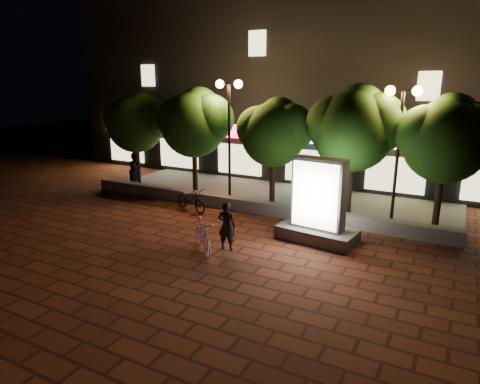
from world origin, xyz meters
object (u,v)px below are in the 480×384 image
Objects in this scene: street_lamp_right at (401,119)px; pedestrian at (136,170)px; scooter_parked at (191,199)px; tree_far_left at (137,121)px; rider at (227,226)px; scooter_pink at (203,236)px; ad_kiosk at (318,208)px; tree_mid at (275,130)px; tree_left at (195,121)px; tree_far_right at (448,136)px; tree_right at (355,126)px; street_lamp_left at (229,109)px.

street_lamp_right is 12.41m from pedestrian.
street_lamp_right reaches higher than scooter_parked.
rider is at bearing -33.19° from tree_far_left.
street_lamp_right is 2.73× the size of scooter_parked.
street_lamp_right is at bearing 2.18° from scooter_pink.
ad_kiosk is (-1.94, -2.98, -2.76)m from street_lamp_right.
tree_mid is 2.57× the size of pedestrian.
tree_left is 10.50m from tree_far_right.
scooter_pink is at bearing -54.84° from tree_left.
tree_far_right is 2.72× the size of pedestrian.
tree_right reaches higher than scooter_parked.
tree_far_left is at bearing 180.00° from tree_mid.
tree_left is at bearing -180.00° from tree_right.
street_lamp_left is at bearing -2.76° from tree_far_left.
scooter_parked is at bearing -163.85° from street_lamp_right.
tree_far_right is (14.00, 0.00, 0.08)m from tree_far_left.
tree_far_left reaches higher than rider.
rider is (-4.22, -5.12, -3.10)m from street_lamp_right.
street_lamp_right is 1.77× the size of ad_kiosk.
scooter_parked is at bearing 172.19° from ad_kiosk.
ad_kiosk is 3.94m from scooter_pink.
tree_far_left is at bearing 94.96° from scooter_pink.
street_lamp_left reaches higher than tree_far_left.
tree_far_left is 5.50m from street_lamp_left.
street_lamp_left is 2.96× the size of pedestrian.
rider is at bearing -137.03° from tree_far_right.
street_lamp_left reaches higher than rider.
tree_far_right reaches higher than rider.
ad_kiosk is at bearing -4.43° from scooter_pink.
tree_right reaches higher than scooter_pink.
street_lamp_right is 7.32m from rider.
ad_kiosk is (-3.50, -3.24, -2.23)m from tree_far_right.
tree_far_right is 2.61× the size of scooter_parked.
tree_left is 7.30m from tree_right.
rider is 0.91× the size of pedestrian.
street_lamp_left reaches higher than street_lamp_right.
ad_kiosk is 10.41m from pedestrian.
tree_mid is 6.48m from scooter_pink.
tree_right is at bearing 170.90° from street_lamp_right.
tree_far_left reaches higher than scooter_parked.
street_lamp_right is 3.13× the size of rider.
tree_far_right reaches higher than tree_mid.
pedestrian is at bearing 87.35° from scooter_parked.
tree_far_right is at bearing -0.00° from tree_left.
rider is (4.72, -5.38, -2.65)m from tree_left.
tree_left is 3.07× the size of rider.
pedestrian is (-10.40, -0.73, -2.61)m from tree_right.
tree_mid is 0.87× the size of street_lamp_left.
pedestrian is at bearing -61.18° from tree_far_left.
rider reaches higher than scooter_parked.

